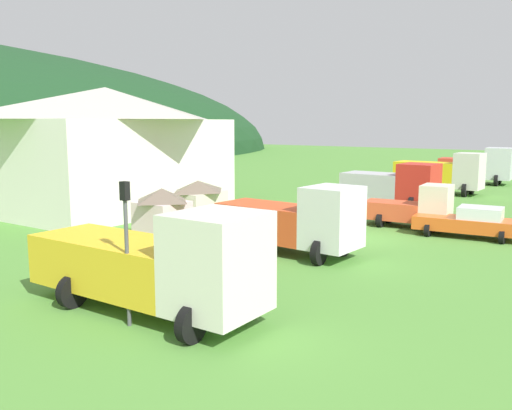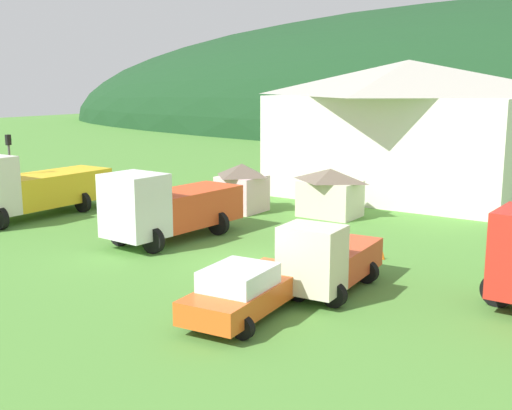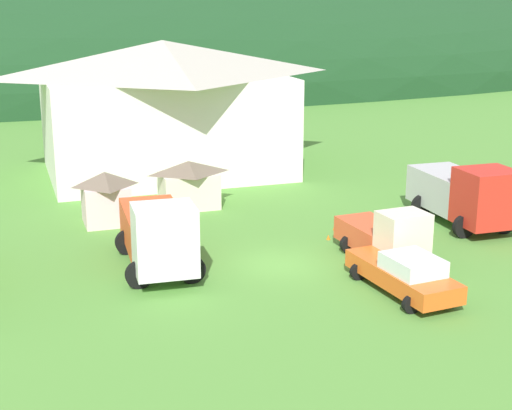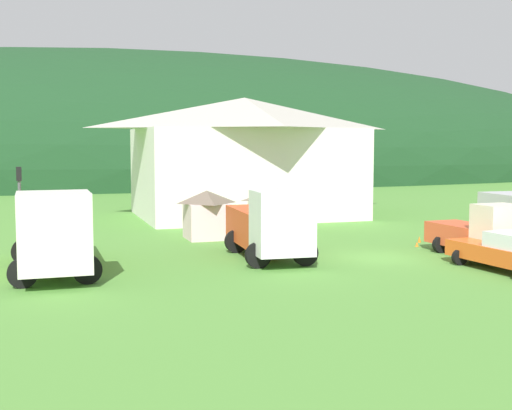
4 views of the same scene
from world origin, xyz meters
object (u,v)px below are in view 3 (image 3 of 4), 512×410
(heavy_rig_white, at_px, (158,233))
(service_pickup_orange, at_px, (404,273))
(play_shed_cream, at_px, (189,184))
(play_shed_pink, at_px, (106,197))
(light_truck_cream, at_px, (387,236))
(traffic_cone_mid_row, at_px, (335,230))
(crane_truck_red, at_px, (466,193))
(traffic_cone_near_pickup, at_px, (328,240))
(depot_building, at_px, (164,105))

(heavy_rig_white, relative_size, service_pickup_orange, 1.28)
(play_shed_cream, bearing_deg, play_shed_pink, -161.43)
(light_truck_cream, bearing_deg, traffic_cone_mid_row, 177.03)
(play_shed_pink, xyz_separation_m, light_truck_cream, (10.52, -9.75, -0.18))
(play_shed_pink, xyz_separation_m, crane_truck_red, (16.83, -6.11, 0.30))
(play_shed_pink, bearing_deg, traffic_cone_mid_row, -24.43)
(light_truck_cream, xyz_separation_m, service_pickup_orange, (-0.99, -3.28, -0.37))
(play_shed_cream, relative_size, service_pickup_orange, 0.59)
(traffic_cone_near_pickup, bearing_deg, depot_building, 104.41)
(play_shed_pink, bearing_deg, crane_truck_red, -19.95)
(light_truck_cream, xyz_separation_m, traffic_cone_mid_row, (-0.11, 5.02, -1.20))
(play_shed_pink, relative_size, light_truck_cream, 0.53)
(depot_building, xyz_separation_m, heavy_rig_white, (-4.15, -17.72, -2.73))
(heavy_rig_white, bearing_deg, depot_building, 170.06)
(crane_truck_red, relative_size, service_pickup_orange, 1.21)
(light_truck_cream, distance_m, service_pickup_orange, 3.44)
(heavy_rig_white, distance_m, light_truck_cream, 9.68)
(play_shed_cream, xyz_separation_m, light_truck_cream, (5.87, -11.31, -0.13))
(play_shed_pink, distance_m, heavy_rig_white, 7.46)
(play_shed_cream, bearing_deg, light_truck_cream, -62.58)
(play_shed_pink, bearing_deg, light_truck_cream, -42.83)
(play_shed_pink, bearing_deg, play_shed_cream, 18.57)
(service_pickup_orange, bearing_deg, heavy_rig_white, -129.24)
(depot_building, xyz_separation_m, traffic_cone_mid_row, (5.12, -15.08, -4.33))
(heavy_rig_white, xyz_separation_m, traffic_cone_near_pickup, (8.36, 1.35, -1.60))
(play_shed_cream, relative_size, crane_truck_red, 0.49)
(play_shed_pink, xyz_separation_m, traffic_cone_near_pickup, (9.50, -6.02, -1.37))
(play_shed_pink, distance_m, light_truck_cream, 14.34)
(play_shed_pink, bearing_deg, heavy_rig_white, -81.20)
(crane_truck_red, bearing_deg, heavy_rig_white, -84.34)
(light_truck_cream, height_order, service_pickup_orange, light_truck_cream)
(depot_building, relative_size, light_truck_cream, 3.17)
(light_truck_cream, bearing_deg, heavy_rig_white, -108.43)
(traffic_cone_near_pickup, bearing_deg, service_pickup_orange, -89.74)
(service_pickup_orange, bearing_deg, traffic_cone_near_pickup, 175.02)
(heavy_rig_white, xyz_separation_m, service_pickup_orange, (8.39, -5.66, -0.77))
(play_shed_cream, xyz_separation_m, traffic_cone_mid_row, (5.76, -6.29, -1.32))
(play_shed_cream, xyz_separation_m, service_pickup_orange, (4.88, -14.59, -0.49))
(play_shed_cream, xyz_separation_m, traffic_cone_near_pickup, (4.85, -7.58, -1.32))
(depot_building, xyz_separation_m, play_shed_cream, (-0.64, -8.79, -3.01))
(depot_building, relative_size, play_shed_cream, 4.91)
(play_shed_pink, distance_m, traffic_cone_near_pickup, 11.33)
(crane_truck_red, distance_m, traffic_cone_near_pickup, 7.52)
(heavy_rig_white, height_order, traffic_cone_mid_row, heavy_rig_white)
(light_truck_cream, bearing_deg, play_shed_cream, -156.75)
(traffic_cone_near_pickup, distance_m, traffic_cone_mid_row, 1.58)
(play_shed_pink, bearing_deg, depot_building, 62.93)
(play_shed_pink, relative_size, service_pickup_orange, 0.48)
(service_pickup_orange, bearing_deg, play_shed_pink, -149.05)
(heavy_rig_white, xyz_separation_m, crane_truck_red, (15.69, 1.26, 0.07))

